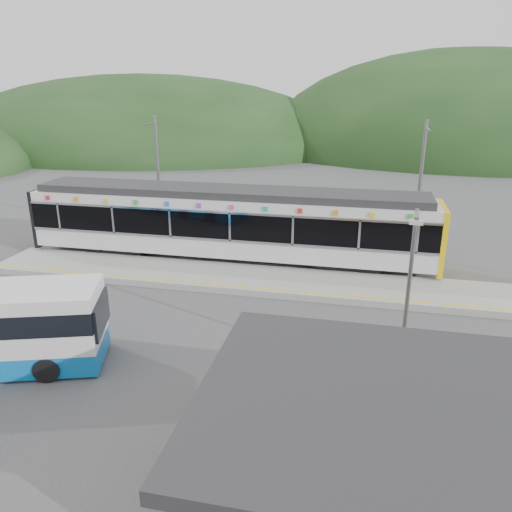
# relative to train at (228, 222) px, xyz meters

# --- Properties ---
(ground) EXTENTS (120.00, 120.00, 0.00)m
(ground) POSITION_rel_train_xyz_m (2.26, -6.00, -2.06)
(ground) COLOR #4C4C4F
(ground) RESTS_ON ground
(hills) EXTENTS (146.00, 149.00, 26.00)m
(hills) POSITION_rel_train_xyz_m (8.45, -0.71, -2.06)
(hills) COLOR #1E3D19
(hills) RESTS_ON ground
(platform) EXTENTS (26.00, 3.20, 0.30)m
(platform) POSITION_rel_train_xyz_m (2.26, -2.70, -1.91)
(platform) COLOR #9E9E99
(platform) RESTS_ON ground
(yellow_line) EXTENTS (26.00, 0.10, 0.01)m
(yellow_line) POSITION_rel_train_xyz_m (2.26, -4.00, -1.76)
(yellow_line) COLOR yellow
(yellow_line) RESTS_ON platform
(train) EXTENTS (20.44, 3.01, 3.74)m
(train) POSITION_rel_train_xyz_m (0.00, 0.00, 0.00)
(train) COLOR black
(train) RESTS_ON ground
(catenary_mast_west) EXTENTS (0.18, 1.80, 7.00)m
(catenary_mast_west) POSITION_rel_train_xyz_m (-4.74, 2.56, 1.58)
(catenary_mast_west) COLOR slate
(catenary_mast_west) RESTS_ON ground
(catenary_mast_east) EXTENTS (0.18, 1.80, 7.00)m
(catenary_mast_east) POSITION_rel_train_xyz_m (9.26, 2.56, 1.58)
(catenary_mast_east) COLOR slate
(catenary_mast_east) RESTS_ON ground
(station_shelter) EXTENTS (9.20, 6.20, 3.00)m
(station_shelter) POSITION_rel_train_xyz_m (8.26, -15.00, -0.51)
(station_shelter) COLOR brown
(station_shelter) RESTS_ON ground
(pallet_stack) EXTENTS (1.34, 1.15, 0.47)m
(pallet_stack) POSITION_rel_train_xyz_m (9.88, -13.89, -1.83)
(pallet_stack) COLOR #937047
(pallet_stack) RESTS_ON ground
(lamp_post) EXTENTS (0.36, 0.97, 5.38)m
(lamp_post) POSITION_rel_train_xyz_m (8.01, -9.55, 1.16)
(lamp_post) COLOR slate
(lamp_post) RESTS_ON ground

